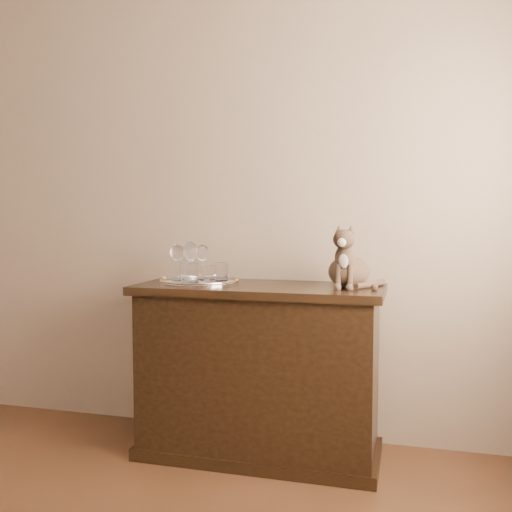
{
  "coord_description": "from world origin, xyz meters",
  "views": [
    {
      "loc": [
        1.31,
        -0.72,
        1.18
      ],
      "look_at": [
        0.58,
        1.95,
        0.99
      ],
      "focal_mm": 40.0,
      "sensor_mm": 36.0,
      "label": 1
    }
  ],
  "objects_px": {
    "wine_glass_b": "(203,262)",
    "cat": "(349,256)",
    "wine_glass_c": "(177,262)",
    "wine_glass_d": "(190,262)",
    "sideboard": "(259,371)",
    "tumbler_c": "(220,272)",
    "wine_glass_a": "(191,263)",
    "tumbler_b": "(189,273)",
    "tray": "(200,282)",
    "tumbler_a": "(209,274)"
  },
  "relations": [
    {
      "from": "tumbler_b",
      "to": "wine_glass_a",
      "type": "bearing_deg",
      "value": 109.15
    },
    {
      "from": "cat",
      "to": "tumbler_b",
      "type": "bearing_deg",
      "value": -166.18
    },
    {
      "from": "tray",
      "to": "wine_glass_c",
      "type": "height_order",
      "value": "wine_glass_c"
    },
    {
      "from": "cat",
      "to": "sideboard",
      "type": "bearing_deg",
      "value": -169.34
    },
    {
      "from": "wine_glass_c",
      "to": "tumbler_c",
      "type": "bearing_deg",
      "value": 12.58
    },
    {
      "from": "wine_glass_b",
      "to": "cat",
      "type": "bearing_deg",
      "value": -5.93
    },
    {
      "from": "wine_glass_a",
      "to": "wine_glass_b",
      "type": "relative_size",
      "value": 0.96
    },
    {
      "from": "wine_glass_b",
      "to": "tumbler_b",
      "type": "xyz_separation_m",
      "value": [
        -0.0,
        -0.18,
        -0.04
      ]
    },
    {
      "from": "wine_glass_a",
      "to": "cat",
      "type": "distance_m",
      "value": 0.83
    },
    {
      "from": "sideboard",
      "to": "tumbler_a",
      "type": "height_order",
      "value": "tumbler_a"
    },
    {
      "from": "wine_glass_b",
      "to": "tumbler_c",
      "type": "distance_m",
      "value": 0.13
    },
    {
      "from": "tumbler_a",
      "to": "wine_glass_a",
      "type": "bearing_deg",
      "value": 139.35
    },
    {
      "from": "sideboard",
      "to": "tumbler_c",
      "type": "relative_size",
      "value": 13.01
    },
    {
      "from": "tumbler_a",
      "to": "tumbler_b",
      "type": "distance_m",
      "value": 0.09
    },
    {
      "from": "tumbler_b",
      "to": "tumbler_c",
      "type": "relative_size",
      "value": 1.06
    },
    {
      "from": "wine_glass_b",
      "to": "tumbler_b",
      "type": "distance_m",
      "value": 0.19
    },
    {
      "from": "wine_glass_b",
      "to": "wine_glass_d",
      "type": "relative_size",
      "value": 0.91
    },
    {
      "from": "tumbler_a",
      "to": "tumbler_b",
      "type": "height_order",
      "value": "tumbler_b"
    },
    {
      "from": "tumbler_a",
      "to": "tumbler_c",
      "type": "height_order",
      "value": "tumbler_c"
    },
    {
      "from": "tray",
      "to": "tumbler_c",
      "type": "distance_m",
      "value": 0.11
    },
    {
      "from": "tumbler_c",
      "to": "sideboard",
      "type": "bearing_deg",
      "value": -15.35
    },
    {
      "from": "wine_glass_c",
      "to": "wine_glass_d",
      "type": "xyz_separation_m",
      "value": [
        0.07,
        -0.01,
        0.0
      ]
    },
    {
      "from": "sideboard",
      "to": "tumbler_a",
      "type": "relative_size",
      "value": 14.32
    },
    {
      "from": "tray",
      "to": "wine_glass_b",
      "type": "distance_m",
      "value": 0.13
    },
    {
      "from": "tumbler_b",
      "to": "cat",
      "type": "height_order",
      "value": "cat"
    },
    {
      "from": "wine_glass_a",
      "to": "tumbler_b",
      "type": "height_order",
      "value": "wine_glass_a"
    },
    {
      "from": "wine_glass_d",
      "to": "tumbler_a",
      "type": "xyz_separation_m",
      "value": [
        0.11,
        -0.04,
        -0.06
      ]
    },
    {
      "from": "wine_glass_c",
      "to": "sideboard",
      "type": "bearing_deg",
      "value": -1.92
    },
    {
      "from": "tray",
      "to": "tumbler_a",
      "type": "relative_size",
      "value": 4.77
    },
    {
      "from": "wine_glass_b",
      "to": "wine_glass_c",
      "type": "bearing_deg",
      "value": -135.42
    },
    {
      "from": "sideboard",
      "to": "wine_glass_a",
      "type": "relative_size",
      "value": 6.97
    },
    {
      "from": "sideboard",
      "to": "wine_glass_a",
      "type": "height_order",
      "value": "wine_glass_a"
    },
    {
      "from": "sideboard",
      "to": "wine_glass_c",
      "type": "bearing_deg",
      "value": 178.08
    },
    {
      "from": "wine_glass_d",
      "to": "tumbler_b",
      "type": "height_order",
      "value": "wine_glass_d"
    },
    {
      "from": "wine_glass_c",
      "to": "tumbler_c",
      "type": "height_order",
      "value": "wine_glass_c"
    },
    {
      "from": "wine_glass_d",
      "to": "tumbler_b",
      "type": "bearing_deg",
      "value": -72.2
    },
    {
      "from": "tray",
      "to": "tumbler_b",
      "type": "distance_m",
      "value": 0.11
    },
    {
      "from": "tumbler_b",
      "to": "sideboard",
      "type": "bearing_deg",
      "value": 11.51
    },
    {
      "from": "wine_glass_b",
      "to": "tumbler_c",
      "type": "height_order",
      "value": "wine_glass_b"
    },
    {
      "from": "tumbler_c",
      "to": "cat",
      "type": "distance_m",
      "value": 0.66
    },
    {
      "from": "wine_glass_d",
      "to": "tumbler_b",
      "type": "distance_m",
      "value": 0.1
    },
    {
      "from": "wine_glass_a",
      "to": "wine_glass_d",
      "type": "xyz_separation_m",
      "value": [
        0.03,
        -0.08,
        0.01
      ]
    },
    {
      "from": "wine_glass_a",
      "to": "tumbler_a",
      "type": "distance_m",
      "value": 0.19
    },
    {
      "from": "tray",
      "to": "sideboard",
      "type": "bearing_deg",
      "value": -3.94
    },
    {
      "from": "tray",
      "to": "tumbler_c",
      "type": "xyz_separation_m",
      "value": [
        0.09,
        0.04,
        0.05
      ]
    },
    {
      "from": "wine_glass_a",
      "to": "tumbler_a",
      "type": "relative_size",
      "value": 2.06
    },
    {
      "from": "wine_glass_a",
      "to": "tumbler_c",
      "type": "distance_m",
      "value": 0.18
    },
    {
      "from": "tray",
      "to": "tumbler_b",
      "type": "xyz_separation_m",
      "value": [
        -0.02,
        -0.09,
        0.05
      ]
    },
    {
      "from": "wine_glass_b",
      "to": "wine_glass_d",
      "type": "bearing_deg",
      "value": -104.08
    },
    {
      "from": "wine_glass_d",
      "to": "tumbler_c",
      "type": "distance_m",
      "value": 0.16
    }
  ]
}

